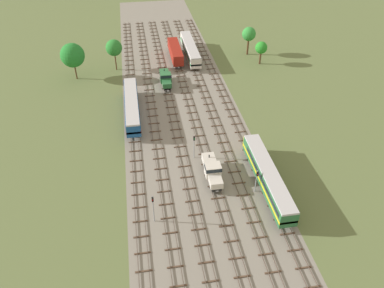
% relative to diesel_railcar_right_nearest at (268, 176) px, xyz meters
% --- Properties ---
extents(ground_plane, '(480.00, 480.00, 0.00)m').
position_rel_diesel_railcar_right_nearest_xyz_m(ground_plane, '(-10.83, 23.25, -2.60)').
color(ground_plane, '#5B6B3D').
extents(ballast_bed, '(25.66, 176.00, 0.01)m').
position_rel_diesel_railcar_right_nearest_xyz_m(ballast_bed, '(-10.83, 23.25, -2.59)').
color(ballast_bed, gray).
rests_on(ballast_bed, ground).
extents(track_far_left, '(2.40, 126.00, 0.29)m').
position_rel_diesel_railcar_right_nearest_xyz_m(track_far_left, '(-21.66, 24.25, -2.46)').
color(track_far_left, '#47382D').
rests_on(track_far_left, ground).
extents(track_left, '(2.40, 126.00, 0.29)m').
position_rel_diesel_railcar_right_nearest_xyz_m(track_left, '(-17.33, 24.25, -2.46)').
color(track_left, '#47382D').
rests_on(track_left, ground).
extents(track_centre_left, '(2.40, 126.00, 0.29)m').
position_rel_diesel_railcar_right_nearest_xyz_m(track_centre_left, '(-13.00, 24.25, -2.46)').
color(track_centre_left, '#47382D').
rests_on(track_centre_left, ground).
extents(track_centre, '(2.40, 126.00, 0.29)m').
position_rel_diesel_railcar_right_nearest_xyz_m(track_centre, '(-8.66, 24.25, -2.46)').
color(track_centre, '#47382D').
rests_on(track_centre, ground).
extents(track_centre_right, '(2.40, 126.00, 0.29)m').
position_rel_diesel_railcar_right_nearest_xyz_m(track_centre_right, '(-4.33, 24.25, -2.46)').
color(track_centre_right, '#47382D').
rests_on(track_centre_right, ground).
extents(track_right, '(2.40, 126.00, 0.29)m').
position_rel_diesel_railcar_right_nearest_xyz_m(track_right, '(-0.00, 24.25, -2.46)').
color(track_right, '#47382D').
rests_on(track_right, ground).
extents(diesel_railcar_right_nearest, '(2.96, 20.50, 3.80)m').
position_rel_diesel_railcar_right_nearest_xyz_m(diesel_railcar_right_nearest, '(0.00, 0.00, 0.00)').
color(diesel_railcar_right_nearest, '#286638').
rests_on(diesel_railcar_right_nearest, ground).
extents(shunter_loco_centre_near, '(2.74, 8.46, 3.10)m').
position_rel_diesel_railcar_right_nearest_xyz_m(shunter_loco_centre_near, '(-8.66, 3.77, -0.59)').
color(shunter_loco_centre_near, beige).
rests_on(shunter_loco_centre_near, ground).
extents(diesel_railcar_far_left_mid, '(2.96, 20.50, 3.80)m').
position_rel_diesel_railcar_right_nearest_xyz_m(diesel_railcar_far_left_mid, '(-21.66, 26.78, 0.00)').
color(diesel_railcar_far_left_mid, '#194C8C').
rests_on(diesel_railcar_far_left_mid, ground).
extents(shunter_loco_centre_left_midfar, '(2.74, 8.46, 3.10)m').
position_rel_diesel_railcar_right_nearest_xyz_m(shunter_loco_centre_left_midfar, '(-13.00, 39.70, -0.59)').
color(shunter_loco_centre_left_midfar, '#286638').
rests_on(shunter_loco_centre_left_midfar, ground).
extents(freight_boxcar_centre_far, '(2.87, 14.00, 3.60)m').
position_rel_diesel_railcar_right_nearest_xyz_m(freight_boxcar_centre_far, '(-8.66, 54.32, -0.15)').
color(freight_boxcar_centre_far, maroon).
rests_on(freight_boxcar_centre_far, ground).
extents(diesel_railcar_centre_right_farther, '(2.96, 20.50, 3.80)m').
position_rel_diesel_railcar_right_nearest_xyz_m(diesel_railcar_centre_right_farther, '(-4.33, 55.11, 0.00)').
color(diesel_railcar_centre_right_farther, beige).
rests_on(diesel_railcar_centre_right_farther, ground).
extents(signal_post_nearest, '(0.28, 0.47, 5.39)m').
position_rel_diesel_railcar_right_nearest_xyz_m(signal_post_nearest, '(-19.50, -4.53, 0.83)').
color(signal_post_nearest, gray).
rests_on(signal_post_nearest, ground).
extents(signal_post_near, '(0.28, 0.47, 4.53)m').
position_rel_diesel_railcar_right_nearest_xyz_m(signal_post_near, '(-2.17, -0.62, 0.32)').
color(signal_post_near, gray).
rests_on(signal_post_near, ground).
extents(signal_post_mid, '(0.28, 0.47, 5.05)m').
position_rel_diesel_railcar_right_nearest_xyz_m(signal_post_mid, '(-10.83, 10.02, 0.63)').
color(signal_post_mid, gray).
rests_on(signal_post_mid, ground).
extents(lineside_tree_0, '(4.24, 4.24, 8.29)m').
position_rel_diesel_railcar_right_nearest_xyz_m(lineside_tree_0, '(-25.09, 50.58, 3.54)').
color(lineside_tree_0, '#4C331E').
rests_on(lineside_tree_0, ground).
extents(lineside_tree_1, '(3.86, 3.86, 7.96)m').
position_rel_diesel_railcar_right_nearest_xyz_m(lineside_tree_1, '(12.30, 54.72, 3.35)').
color(lineside_tree_1, '#4C331E').
rests_on(lineside_tree_1, ground).
extents(lineside_tree_2, '(3.25, 3.25, 6.30)m').
position_rel_diesel_railcar_right_nearest_xyz_m(lineside_tree_2, '(13.90, 47.90, 2.00)').
color(lineside_tree_2, '#4C331E').
rests_on(lineside_tree_2, ground).
extents(lineside_tree_3, '(5.97, 5.97, 9.37)m').
position_rel_diesel_railcar_right_nearest_xyz_m(lineside_tree_3, '(-35.19, 46.87, 3.78)').
color(lineside_tree_3, '#4C331E').
rests_on(lineside_tree_3, ground).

